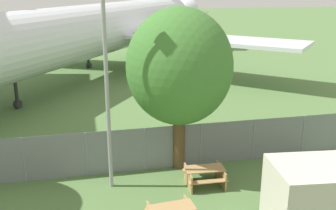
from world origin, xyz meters
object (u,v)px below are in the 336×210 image
(picnic_bench_open_grass, at_px, (205,174))
(airplane, at_px, (104,29))
(portable_cabin, at_px, (328,199))
(tree_left_of_cabin, at_px, (179,67))

(picnic_bench_open_grass, bearing_deg, airplane, 96.67)
(airplane, xyz_separation_m, portable_cabin, (5.52, -26.04, -2.78))
(picnic_bench_open_grass, bearing_deg, tree_left_of_cabin, 109.00)
(airplane, height_order, portable_cabin, airplane)
(tree_left_of_cabin, bearing_deg, portable_cabin, -58.30)
(picnic_bench_open_grass, distance_m, tree_left_of_cabin, 4.57)
(portable_cabin, xyz_separation_m, picnic_bench_open_grass, (-2.94, 3.93, -0.76))
(airplane, xyz_separation_m, tree_left_of_cabin, (1.94, -20.25, 0.58))
(airplane, bearing_deg, portable_cabin, 45.98)
(airplane, distance_m, portable_cabin, 26.77)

